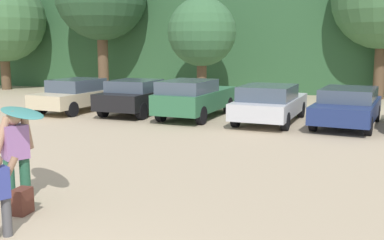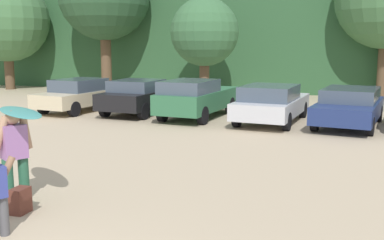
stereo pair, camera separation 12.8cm
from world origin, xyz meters
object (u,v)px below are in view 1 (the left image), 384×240
Objects in this scene: parked_car_silver at (270,103)px; person_adult at (16,151)px; parked_car_navy at (348,106)px; surfboard_teal at (21,112)px; parked_car_black at (138,96)px; parked_car_champagne at (79,94)px; backpack_dropped at (22,201)px; parked_car_forest_green at (195,97)px.

parked_car_silver is 10.72m from person_adult.
surfboard_teal is (-5.87, -10.28, 0.95)m from parked_car_navy.
person_adult is at bearing 158.45° from parked_car_navy.
parked_car_navy is at bearing -88.70° from parked_car_black.
backpack_dropped is at bearing -146.04° from parked_car_champagne.
parked_car_black reaches higher than parked_car_champagne.
person_adult reaches higher than parked_car_champagne.
parked_car_navy is at bearing -89.69° from person_adult.
person_adult is at bearing -175.80° from parked_car_forest_green.
parked_car_forest_green is 2.58× the size of surfboard_teal.
parked_car_champagne is 1.01× the size of parked_car_navy.
person_adult is at bearing 167.80° from parked_car_silver.
surfboard_teal reaches higher than parked_car_forest_green.
parked_car_black is 5.58m from parked_car_silver.
parked_car_silver is (5.55, -0.58, -0.01)m from parked_car_black.
parked_car_champagne is at bearing 116.05° from backpack_dropped.
parked_car_black is 0.91× the size of parked_car_silver.
parked_car_black is 2.38× the size of surfboard_teal.
parked_car_black is at bearing 87.53° from parked_car_forest_green.
parked_car_forest_green reaches higher than backpack_dropped.
parked_car_champagne is at bearing 91.41° from parked_car_forest_green.
parked_car_navy is 10.68× the size of backpack_dropped.
parked_car_black is 11.65m from backpack_dropped.
person_adult is (5.07, -10.83, 0.24)m from parked_car_champagne.
parked_car_navy is (5.71, -0.08, -0.09)m from parked_car_forest_green.
parked_car_navy is at bearing -84.99° from parked_car_forest_green.
backpack_dropped is (0.18, -10.93, -0.59)m from parked_car_forest_green.
backpack_dropped is (0.48, -0.52, -0.74)m from person_adult.
parked_car_silver is at bearing -77.27° from person_adult.
parked_car_champagne reaches higher than parked_car_navy.
person_adult is (2.28, -10.79, 0.21)m from parked_car_black.
backpack_dropped is at bearing 171.00° from parked_car_silver.
parked_car_silver is at bearing 75.44° from backpack_dropped.
parked_car_forest_green is 10.95m from backpack_dropped.
parked_car_champagne is 5.38m from parked_car_forest_green.
backpack_dropped is (5.55, -11.35, -0.50)m from parked_car_champagne.
parked_car_silver is 2.82× the size of person_adult.
surfboard_teal is (0.13, 0.05, 0.71)m from person_adult.
parked_car_navy reaches higher than backpack_dropped.
parked_car_forest_green is 0.99× the size of parked_car_navy.
parked_car_silver is at bearing -70.49° from surfboard_teal.
surfboard_teal reaches higher than backpack_dropped.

